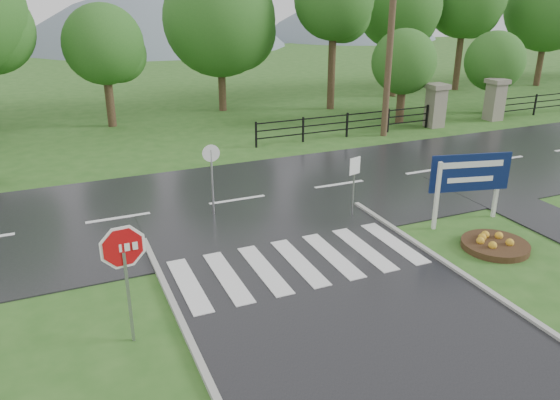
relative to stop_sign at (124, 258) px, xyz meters
name	(u,v)px	position (x,y,z in m)	size (l,w,h in m)	color
ground	(412,380)	(4.61, -3.34, -1.93)	(120.00, 120.00, 0.00)	#2D5C1E
main_road	(237,201)	(4.61, 6.66, -1.93)	(90.00, 8.00, 0.04)	black
crosswalk	(299,262)	(4.61, 1.66, -1.87)	(6.50, 2.80, 0.02)	silver
pillar_west	(436,105)	(17.61, 12.66, -0.76)	(1.00, 1.00, 2.24)	gray
pillar_east	(495,99)	(21.61, 12.66, -0.76)	(1.00, 1.00, 2.24)	gray
fence_west	(347,122)	(12.36, 12.66, -1.21)	(9.58, 0.08, 1.20)	black
hills	(130,166)	(8.10, 61.66, -17.47)	(102.00, 48.00, 48.00)	slate
treeline	(173,116)	(5.61, 20.66, -1.93)	(83.20, 5.20, 10.00)	#245A1B
stop_sign	(124,258)	(0.00, 0.00, 0.00)	(1.24, 0.13, 2.78)	#939399
estate_billboard	(470,176)	(10.53, 2.11, -0.39)	(2.50, 0.65, 2.24)	silver
flower_bed	(495,244)	(10.09, 0.32, -1.79)	(1.86, 1.86, 0.37)	#332111
reg_sign_small	(354,175)	(7.52, 3.85, -0.50)	(0.43, 0.14, 2.01)	#939399
reg_sign_round	(212,172)	(3.50, 5.77, -0.45)	(0.55, 0.10, 2.37)	#939399
utility_pole_east	(391,36)	(14.17, 12.16, 2.83)	(1.66, 0.38, 9.36)	#473523
entrance_tree_left	(404,62)	(16.49, 14.16, 1.28)	(3.37, 3.37, 4.92)	#3D2B1C
entrance_tree_right	(495,61)	(22.67, 14.16, 1.01)	(3.34, 3.34, 4.63)	#3D2B1C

